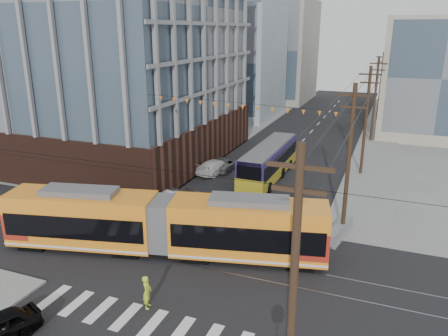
{
  "coord_description": "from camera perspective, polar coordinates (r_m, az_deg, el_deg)",
  "views": [
    {
      "loc": [
        11.09,
        -19.13,
        14.36
      ],
      "look_at": [
        -0.29,
        9.68,
        4.49
      ],
      "focal_mm": 35.0,
      "sensor_mm": 36.0,
      "label": 1
    }
  ],
  "objects": [
    {
      "name": "bg_bldg_ne_near",
      "position": [
        67.61,
        26.08,
        10.53
      ],
      "size": [
        14.0,
        14.0,
        16.0
      ],
      "primitive_type": "cube",
      "color": "gray",
      "rests_on": "ground"
    },
    {
      "name": "bg_bldg_nw_near",
      "position": [
        76.67,
        0.0,
        13.67
      ],
      "size": [
        18.0,
        16.0,
        18.0
      ],
      "primitive_type": "cube",
      "color": "#8C99A5",
      "rests_on": "ground"
    },
    {
      "name": "jersey_barrier",
      "position": [
        33.03,
        14.8,
        -7.88
      ],
      "size": [
        1.82,
        4.53,
        0.88
      ],
      "primitive_type": "cube",
      "rotation": [
        0.0,
        0.0,
        -0.19
      ],
      "color": "gray",
      "rests_on": "ground"
    },
    {
      "name": "utility_pole_far",
      "position": [
        75.7,
        19.74,
        9.94
      ],
      "size": [
        0.3,
        0.3,
        11.0
      ],
      "primitive_type": "cylinder",
      "color": "black",
      "rests_on": "ground"
    },
    {
      "name": "parked_car_white",
      "position": [
        45.4,
        -1.01,
        0.2
      ],
      "size": [
        3.43,
        5.41,
        1.46
      ],
      "primitive_type": "imported",
      "rotation": [
        0.0,
        0.0,
        2.84
      ],
      "color": "silver",
      "rests_on": "ground"
    },
    {
      "name": "bg_bldg_ne_far",
      "position": [
        87.72,
        26.52,
        11.06
      ],
      "size": [
        16.0,
        16.0,
        14.0
      ],
      "primitive_type": "cube",
      "color": "#8C99A5",
      "rests_on": "ground"
    },
    {
      "name": "utility_pole_near",
      "position": [
        16.06,
        9.0,
        -16.07
      ],
      "size": [
        0.3,
        0.3,
        11.0
      ],
      "primitive_type": "cylinder",
      "color": "black",
      "rests_on": "ground"
    },
    {
      "name": "pedestrian",
      "position": [
        24.61,
        -10.02,
        -15.66
      ],
      "size": [
        0.67,
        0.81,
        1.89
      ],
      "primitive_type": "imported",
      "rotation": [
        0.0,
        0.0,
        1.93
      ],
      "color": "#BEE12E",
      "rests_on": "ground"
    },
    {
      "name": "bg_bldg_nw_far",
      "position": [
        94.63,
        6.37,
        14.93
      ],
      "size": [
        16.0,
        18.0,
        20.0
      ],
      "primitive_type": "cube",
      "color": "gray",
      "rests_on": "ground"
    },
    {
      "name": "city_bus",
      "position": [
        43.92,
        5.88,
        0.88
      ],
      "size": [
        2.82,
        12.33,
        3.49
      ],
      "primitive_type": null,
      "rotation": [
        0.0,
        0.0,
        -0.01
      ],
      "color": "#261C4C",
      "rests_on": "ground"
    },
    {
      "name": "streetcar",
      "position": [
        29.34,
        -7.94,
        -7.3
      ],
      "size": [
        21.46,
        7.81,
        4.11
      ],
      "primitive_type": null,
      "rotation": [
        0.0,
        0.0,
        0.23
      ],
      "color": "orange",
      "rests_on": "ground"
    },
    {
      "name": "office_building",
      "position": [
        53.58,
        -17.36,
        16.85
      ],
      "size": [
        30.0,
        25.0,
        28.6
      ],
      "primitive_type": "cube",
      "color": "#381E16",
      "rests_on": "ground"
    },
    {
      "name": "parked_car_silver",
      "position": [
        37.38,
        -5.98,
        -3.82
      ],
      "size": [
        2.88,
        4.65,
        1.45
      ],
      "primitive_type": "imported",
      "rotation": [
        0.0,
        0.0,
        2.81
      ],
      "color": "#A3A4A7",
      "rests_on": "ground"
    },
    {
      "name": "parked_car_grey",
      "position": [
        46.57,
        0.2,
        0.59
      ],
      "size": [
        2.67,
        5.05,
        1.35
      ],
      "primitive_type": "imported",
      "rotation": [
        0.0,
        0.0,
        3.05
      ],
      "color": "#5E5F63",
      "rests_on": "ground"
    },
    {
      "name": "ground",
      "position": [
        26.37,
        -7.43,
        -15.49
      ],
      "size": [
        160.0,
        160.0,
        0.0
      ],
      "primitive_type": "plane",
      "color": "slate"
    }
  ]
}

